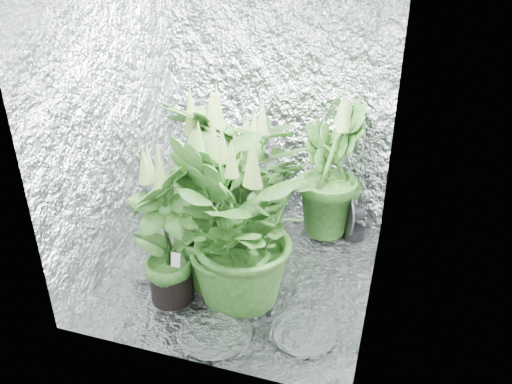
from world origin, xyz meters
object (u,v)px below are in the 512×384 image
(plant_b, at_px, (237,201))
(plant_f, at_px, (167,235))
(plant_e, at_px, (235,234))
(plant_a, at_px, (251,176))
(plant_g, at_px, (213,214))
(plant_c, at_px, (331,172))
(circulation_fan, at_px, (351,219))
(plant_d, at_px, (202,181))

(plant_b, xyz_separation_m, plant_f, (-0.24, -0.48, -0.00))
(plant_e, relative_size, plant_f, 1.05)
(plant_a, relative_size, plant_g, 0.93)
(plant_c, height_order, circulation_fan, plant_c)
(plant_f, bearing_deg, plant_c, 54.09)
(plant_a, relative_size, plant_e, 0.99)
(plant_c, distance_m, plant_g, 0.98)
(plant_d, relative_size, plant_f, 1.19)
(plant_b, relative_size, circulation_fan, 2.70)
(plant_e, distance_m, plant_f, 0.39)
(plant_c, bearing_deg, plant_b, -132.82)
(plant_a, height_order, plant_f, plant_a)
(plant_a, xyz_separation_m, plant_c, (0.51, 0.22, 0.00))
(plant_c, relative_size, plant_d, 0.91)
(plant_d, bearing_deg, plant_a, 46.87)
(plant_a, bearing_deg, plant_e, -78.38)
(plant_b, relative_size, plant_g, 0.91)
(plant_b, distance_m, plant_g, 0.29)
(circulation_fan, bearing_deg, plant_e, -142.85)
(plant_c, bearing_deg, plant_e, -110.73)
(plant_b, height_order, plant_g, plant_g)
(plant_d, height_order, plant_g, plant_d)
(plant_d, distance_m, plant_g, 0.40)
(plant_c, xyz_separation_m, plant_d, (-0.75, -0.47, 0.04))
(plant_b, distance_m, plant_f, 0.54)
(plant_d, bearing_deg, plant_f, -88.38)
(plant_f, bearing_deg, plant_a, 74.15)
(plant_c, distance_m, plant_d, 0.89)
(plant_f, relative_size, plant_g, 0.90)
(plant_a, xyz_separation_m, plant_e, (0.15, -0.73, 0.00))
(plant_c, bearing_deg, plant_d, -147.70)
(plant_b, xyz_separation_m, plant_e, (0.14, -0.41, 0.03))
(plant_b, height_order, plant_e, plant_e)
(plant_b, bearing_deg, plant_e, -71.89)
(plant_b, xyz_separation_m, plant_c, (0.49, 0.53, 0.04))
(plant_a, xyz_separation_m, plant_b, (0.01, -0.32, -0.03))
(plant_b, xyz_separation_m, circulation_fan, (0.66, 0.50, -0.29))
(plant_f, bearing_deg, plant_e, 10.44)
(plant_f, relative_size, circulation_fan, 2.66)
(plant_a, bearing_deg, plant_f, -105.85)
(plant_b, bearing_deg, plant_a, 92.70)
(plant_b, relative_size, plant_c, 0.93)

